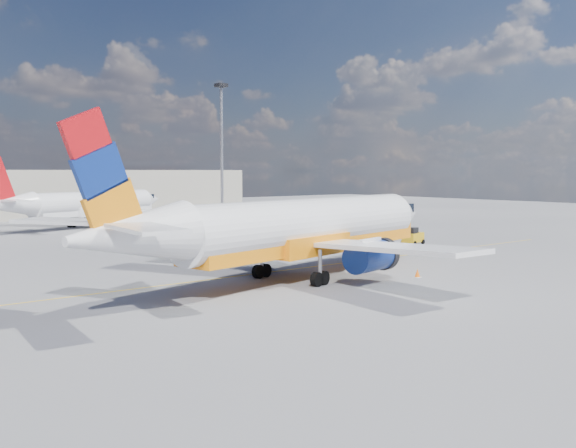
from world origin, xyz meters
TOP-DOWN VIEW (x-y plane):
  - ground at (0.00, 0.00)m, footprint 240.00×240.00m
  - taxi_line at (0.00, 3.00)m, footprint 70.00×0.15m
  - terminal_main at (5.00, 75.00)m, footprint 70.00×14.00m
  - main_jet at (-3.16, -1.07)m, footprint 37.01×28.51m
  - second_jet at (1.60, 50.22)m, footprint 31.21×23.51m
  - gse_tug at (20.55, 8.35)m, footprint 2.86×2.15m
  - traffic_cone at (4.26, -5.83)m, footprint 0.46×0.46m
  - floodlight_mast at (18.09, 41.62)m, footprint 1.48×1.48m

SIDE VIEW (x-z plane):
  - ground at x=0.00m, z-range 0.00..0.00m
  - taxi_line at x=0.00m, z-range 0.00..0.01m
  - traffic_cone at x=4.26m, z-range -0.01..0.64m
  - gse_tug at x=20.55m, z-range -0.05..1.80m
  - second_jet at x=1.60m, z-range -1.60..8.00m
  - main_jet at x=-3.16m, z-range -1.86..9.30m
  - terminal_main at x=5.00m, z-range 0.00..8.00m
  - floodlight_mast at x=18.09m, z-range 2.01..22.25m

